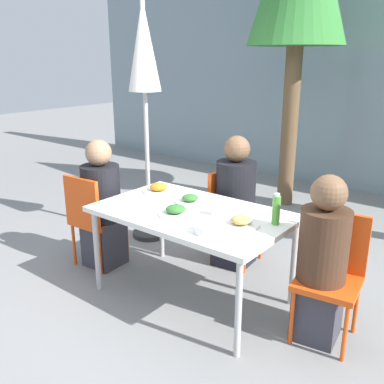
# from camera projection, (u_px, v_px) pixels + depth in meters

# --- Properties ---
(ground_plane) EXTENTS (24.00, 24.00, 0.00)m
(ground_plane) POSITION_uv_depth(u_px,v_px,m) (192.00, 296.00, 3.45)
(ground_plane) COLOR gray
(building_facade) EXTENTS (10.00, 0.20, 3.00)m
(building_facade) POSITION_uv_depth(u_px,v_px,m) (364.00, 83.00, 5.83)
(building_facade) COLOR gray
(building_facade) RESTS_ON ground
(dining_table) EXTENTS (1.47, 0.90, 0.73)m
(dining_table) POSITION_uv_depth(u_px,v_px,m) (192.00, 218.00, 3.24)
(dining_table) COLOR white
(dining_table) RESTS_ON ground
(chair_left) EXTENTS (0.42, 0.42, 0.86)m
(chair_left) POSITION_uv_depth(u_px,v_px,m) (92.00, 214.00, 3.80)
(chair_left) COLOR #E54C14
(chair_left) RESTS_ON ground
(person_left) EXTENTS (0.34, 0.34, 1.17)m
(person_left) POSITION_uv_depth(u_px,v_px,m) (102.00, 207.00, 3.82)
(person_left) COLOR #383842
(person_left) RESTS_ON ground
(chair_right) EXTENTS (0.45, 0.45, 0.86)m
(chair_right) POSITION_uv_depth(u_px,v_px,m) (332.00, 267.00, 2.85)
(chair_right) COLOR #E54C14
(chair_right) RESTS_ON ground
(person_right) EXTENTS (0.32, 0.32, 1.15)m
(person_right) POSITION_uv_depth(u_px,v_px,m) (322.00, 263.00, 2.79)
(person_right) COLOR #383842
(person_right) RESTS_ON ground
(chair_far) EXTENTS (0.43, 0.43, 0.86)m
(chair_far) POSITION_uv_depth(u_px,v_px,m) (230.00, 209.00, 3.93)
(chair_far) COLOR #E54C14
(chair_far) RESTS_ON ground
(person_far) EXTENTS (0.35, 0.35, 1.20)m
(person_far) POSITION_uv_depth(u_px,v_px,m) (235.00, 206.00, 3.83)
(person_far) COLOR black
(person_far) RESTS_ON ground
(closed_umbrella) EXTENTS (0.36, 0.36, 2.36)m
(closed_umbrella) POSITION_uv_depth(u_px,v_px,m) (144.00, 64.00, 4.07)
(closed_umbrella) COLOR #333333
(closed_umbrella) RESTS_ON ground
(plate_0) EXTENTS (0.26, 0.26, 0.07)m
(plate_0) POSITION_uv_depth(u_px,v_px,m) (241.00, 222.00, 2.94)
(plate_0) COLOR white
(plate_0) RESTS_ON dining_table
(plate_1) EXTENTS (0.24, 0.24, 0.07)m
(plate_1) POSITION_uv_depth(u_px,v_px,m) (190.00, 200.00, 3.40)
(plate_1) COLOR white
(plate_1) RESTS_ON dining_table
(plate_2) EXTENTS (0.28, 0.28, 0.08)m
(plate_2) POSITION_uv_depth(u_px,v_px,m) (159.00, 189.00, 3.67)
(plate_2) COLOR white
(plate_2) RESTS_ON dining_table
(plate_3) EXTENTS (0.26, 0.26, 0.07)m
(plate_3) POSITION_uv_depth(u_px,v_px,m) (176.00, 211.00, 3.15)
(plate_3) COLOR white
(plate_3) RESTS_ON dining_table
(bottle) EXTENTS (0.06, 0.06, 0.22)m
(bottle) POSITION_uv_depth(u_px,v_px,m) (276.00, 210.00, 2.94)
(bottle) COLOR #51A338
(bottle) RESTS_ON dining_table
(drinking_cup) EXTENTS (0.07, 0.07, 0.08)m
(drinking_cup) POSITION_uv_depth(u_px,v_px,m) (215.00, 209.00, 3.13)
(drinking_cup) COLOR white
(drinking_cup) RESTS_ON dining_table
(salad_bowl) EXTENTS (0.19, 0.19, 0.05)m
(salad_bowl) POSITION_uv_depth(u_px,v_px,m) (208.00, 229.00, 2.82)
(salad_bowl) COLOR white
(salad_bowl) RESTS_ON dining_table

